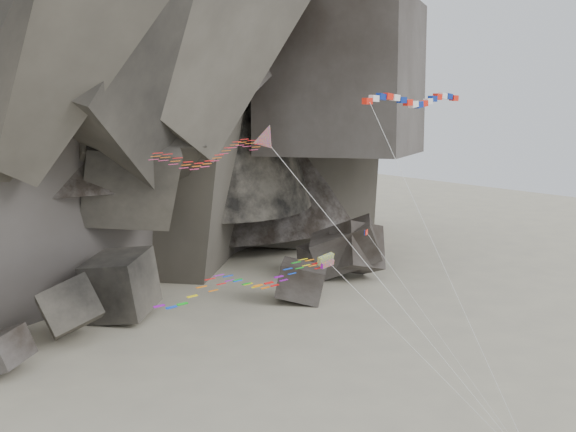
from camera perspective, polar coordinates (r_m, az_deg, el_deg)
boulder_field at (r=83.82m, az=-8.92°, el=-5.94°), size 83.73×17.72×8.91m
delta_kite at (r=44.18m, az=-6.39°, el=4.95°), size 18.91×16.07×21.72m
banner_kite at (r=53.83m, az=9.99°, el=8.90°), size 10.78×13.43×23.65m
parafoil_kite at (r=46.80m, az=-3.60°, el=-5.10°), size 19.32×15.03×12.37m
pennant_kite at (r=52.05m, az=8.49°, el=-4.53°), size 1.51×14.19×13.73m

